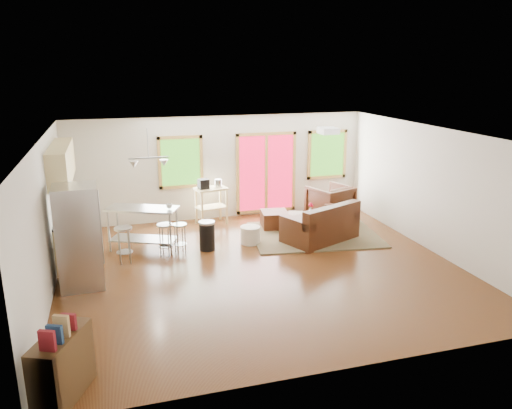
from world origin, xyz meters
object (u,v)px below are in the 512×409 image
object	(u,v)px
rug	(314,234)
coffee_table	(311,217)
loveseat	(321,226)
armchair	(330,201)
ottoman	(274,220)
kitchen_cart	(210,193)
island	(143,221)
refrigerator	(79,237)

from	to	relation	value
rug	coffee_table	world-z (taller)	coffee_table
loveseat	armchair	distance (m)	1.70
ottoman	kitchen_cart	size ratio (longest dim) A/B	0.53
island	refrigerator	bearing A→B (deg)	-127.62
rug	island	distance (m)	3.90
loveseat	rug	bearing A→B (deg)	65.79
rug	kitchen_cart	xyz separation A→B (m)	(-2.13, 1.49, 0.77)
armchair	island	world-z (taller)	armchair
ottoman	kitchen_cart	xyz separation A→B (m)	(-1.42, 0.73, 0.58)
kitchen_cart	rug	bearing A→B (deg)	-34.95
coffee_table	ottoman	bearing A→B (deg)	141.59
refrigerator	kitchen_cart	world-z (taller)	refrigerator
coffee_table	refrigerator	world-z (taller)	refrigerator
coffee_table	kitchen_cart	bearing A→B (deg)	148.70
loveseat	ottoman	bearing A→B (deg)	98.03
rug	kitchen_cart	bearing A→B (deg)	145.05
coffee_table	armchair	xyz separation A→B (m)	(0.87, 0.85, 0.11)
armchair	loveseat	bearing A→B (deg)	39.64
refrigerator	coffee_table	bearing A→B (deg)	15.59
armchair	kitchen_cart	distance (m)	3.04
rug	coffee_table	distance (m)	0.41
rug	island	xyz separation A→B (m)	(-3.85, 0.13, 0.63)
coffee_table	island	distance (m)	3.85
coffee_table	island	size ratio (longest dim) A/B	0.78
armchair	kitchen_cart	xyz separation A→B (m)	(-2.99, 0.44, 0.31)
armchair	ottoman	xyz separation A→B (m)	(-1.58, -0.29, -0.28)
loveseat	island	bearing A→B (deg)	148.60
loveseat	island	world-z (taller)	island
ottoman	armchair	bearing A→B (deg)	10.56
refrigerator	island	distance (m)	1.93
loveseat	refrigerator	bearing A→B (deg)	167.60
island	coffee_table	bearing A→B (deg)	1.02
loveseat	refrigerator	xyz separation A→B (m)	(-5.01, -0.98, 0.57)
ottoman	island	world-z (taller)	island
loveseat	island	xyz separation A→B (m)	(-3.84, 0.53, 0.30)
refrigerator	island	xyz separation A→B (m)	(1.17, 1.52, -0.28)
ottoman	kitchen_cart	distance (m)	1.70
rug	refrigerator	distance (m)	5.28
armchair	ottoman	size ratio (longest dim) A/B	1.56
armchair	island	bearing A→B (deg)	-8.60
refrigerator	island	world-z (taller)	refrigerator
coffee_table	refrigerator	bearing A→B (deg)	-162.43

